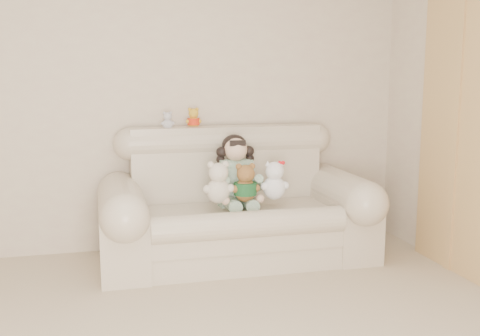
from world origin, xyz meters
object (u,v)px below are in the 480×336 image
sofa (237,196)px  seated_child (236,170)px  white_cat (274,176)px  brown_teddy (245,179)px  cream_teddy (218,178)px

sofa → seated_child: size_ratio=3.67×
seated_child → white_cat: bearing=-39.0°
sofa → brown_teddy: (0.03, -0.14, 0.16)m
cream_teddy → brown_teddy: bearing=-16.2°
brown_teddy → sofa: bearing=88.3°
white_cat → brown_teddy: bearing=-153.7°
sofa → brown_teddy: 0.21m
brown_teddy → white_cat: white_cat is taller
seated_child → brown_teddy: bearing=-86.7°
sofa → seated_child: (0.01, 0.08, 0.19)m
sofa → seated_child: bearing=82.9°
seated_child → cream_teddy: (-0.19, -0.22, -0.02)m
seated_child → brown_teddy: seated_child is taller
sofa → cream_teddy: 0.28m
brown_teddy → white_cat: 0.24m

